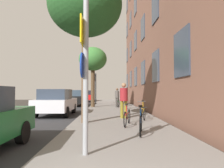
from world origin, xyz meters
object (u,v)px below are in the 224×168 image
object	(u,v)px
traffic_light	(95,83)
pedestrian_1	(117,96)
bicycle_3	(125,104)
car_3	(87,96)
tree_near	(85,6)
sign_post	(85,66)
bicycle_2	(143,112)
car_2	(75,98)
tree_far	(93,60)
car_1	(56,102)
bicycle_0	(141,123)
pedestrian_0	(124,98)
bicycle_1	(127,117)
bicycle_4	(118,103)

from	to	relation	value
traffic_light	pedestrian_1	distance (m)	5.30
bicycle_3	car_3	distance (m)	14.04
tree_near	pedestrian_1	world-z (taller)	tree_near
sign_post	traffic_light	xyz separation A→B (m)	(-0.82, 18.09, 0.36)
bicycle_2	car_2	distance (m)	12.07
tree_far	car_1	world-z (taller)	tree_far
bicycle_0	pedestrian_1	size ratio (longest dim) A/B	0.95
tree_near	pedestrian_0	size ratio (longest dim) A/B	3.68
bicycle_1	car_1	world-z (taller)	car_1
pedestrian_0	car_3	size ratio (longest dim) A/B	0.46
bicycle_0	bicycle_2	size ratio (longest dim) A/B	0.92
bicycle_3	bicycle_4	size ratio (longest dim) A/B	0.99
traffic_light	car_2	distance (m)	2.90
tree_far	bicycle_2	xyz separation A→B (m)	(3.04, -8.13, -3.84)
sign_post	traffic_light	bearing A→B (deg)	92.61
bicycle_3	bicycle_0	bearing A→B (deg)	-92.08
pedestrian_0	tree_near	bearing A→B (deg)	-142.06
pedestrian_1	car_2	bearing A→B (deg)	142.68
tree_far	bicycle_0	xyz separation A→B (m)	(2.35, -11.68, -3.85)
sign_post	bicycle_1	distance (m)	4.36
bicycle_0	pedestrian_0	xyz separation A→B (m)	(-0.23, 3.89, 0.68)
car_1	car_3	world-z (taller)	same
bicycle_2	car_2	xyz separation A→B (m)	(-5.07, 10.95, 0.35)
traffic_light	car_3	distance (m)	7.26
bicycle_3	car_1	distance (m)	5.67
bicycle_2	bicycle_0	bearing A→B (deg)	-101.01
traffic_light	pedestrian_0	bearing A→B (deg)	-79.65
tree_near	bicycle_0	world-z (taller)	tree_near
bicycle_3	bicycle_4	world-z (taller)	bicycle_4
sign_post	car_2	world-z (taller)	sign_post
sign_post	tree_near	bearing A→B (deg)	96.04
car_1	traffic_light	bearing A→B (deg)	79.41
bicycle_1	bicycle_4	size ratio (longest dim) A/B	0.96
bicycle_0	bicycle_4	world-z (taller)	bicycle_4
bicycle_1	car_1	size ratio (longest dim) A/B	0.41
car_1	car_3	bearing A→B (deg)	89.06
bicycle_1	bicycle_4	bearing A→B (deg)	88.78
traffic_light	bicycle_0	world-z (taller)	traffic_light
pedestrian_1	car_2	size ratio (longest dim) A/B	0.40
bicycle_0	car_1	xyz separation A→B (m)	(-4.25, 6.17, 0.36)
bicycle_2	pedestrian_0	xyz separation A→B (m)	(-0.92, 0.35, 0.67)
car_1	bicycle_3	bearing A→B (deg)	35.83
tree_far	bicycle_1	world-z (taller)	tree_far
pedestrian_1	car_1	world-z (taller)	pedestrian_1
bicycle_4	bicycle_2	bearing A→B (deg)	-84.52
traffic_light	bicycle_3	distance (m)	7.27
sign_post	bicycle_1	xyz separation A→B (m)	(1.32, 3.84, -1.60)
car_1	car_2	world-z (taller)	same
bicycle_1	tree_far	bearing A→B (deg)	101.72
car_2	tree_far	bearing A→B (deg)	-54.31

